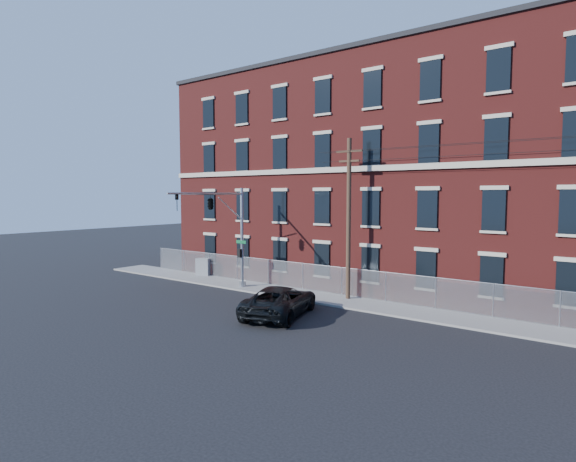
% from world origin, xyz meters
% --- Properties ---
extents(ground, '(140.00, 140.00, 0.00)m').
position_xyz_m(ground, '(0.00, 0.00, 0.00)').
color(ground, black).
rests_on(ground, ground).
extents(sidewalk, '(65.00, 3.00, 0.12)m').
position_xyz_m(sidewalk, '(12.00, 5.00, 0.06)').
color(sidewalk, gray).
rests_on(sidewalk, ground).
extents(mill_building, '(55.30, 14.32, 16.30)m').
position_xyz_m(mill_building, '(12.00, 13.93, 8.15)').
color(mill_building, maroon).
rests_on(mill_building, ground).
extents(chain_link_fence, '(59.06, 0.06, 1.85)m').
position_xyz_m(chain_link_fence, '(12.00, 6.30, 1.06)').
color(chain_link_fence, '#A5A8AD').
rests_on(chain_link_fence, ground).
extents(traffic_signal_mast, '(0.90, 6.75, 7.00)m').
position_xyz_m(traffic_signal_mast, '(-6.00, 2.18, 5.39)').
color(traffic_signal_mast, '#9EA0A5').
rests_on(traffic_signal_mast, ground).
extents(utility_pole_near, '(1.80, 0.28, 10.00)m').
position_xyz_m(utility_pole_near, '(2.00, 5.60, 5.34)').
color(utility_pole_near, '#493324').
rests_on(utility_pole_near, ground).
extents(pickup_truck, '(4.29, 6.48, 1.65)m').
position_xyz_m(pickup_truck, '(0.91, 0.04, 0.83)').
color(pickup_truck, black).
rests_on(pickup_truck, ground).
extents(utility_cabinet, '(1.23, 0.91, 1.38)m').
position_xyz_m(utility_cabinet, '(-11.70, 6.00, 0.81)').
color(utility_cabinet, gray).
rests_on(utility_cabinet, sidewalk).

